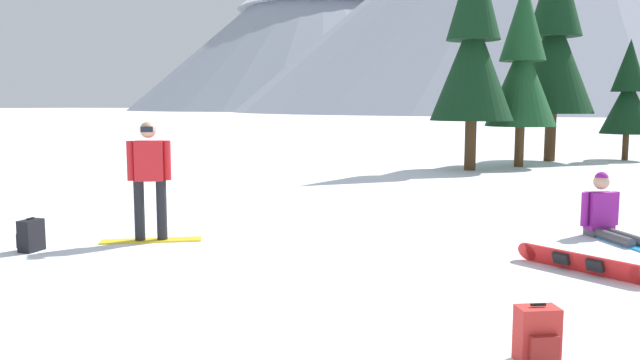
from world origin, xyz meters
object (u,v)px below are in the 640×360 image
pine_tree_short (628,94)px  loose_snowboard_near_left (579,262)px  snowboarder_background (607,216)px  pine_tree_leaning (473,46)px  snowboarder_midground (150,178)px  backpack_black (31,236)px  pine_tree_twin (522,66)px  backpack_red (538,335)px  pine_tree_young (554,42)px

pine_tree_short → loose_snowboard_near_left: bearing=-93.7°
snowboarder_background → pine_tree_leaning: 10.74m
snowboarder_midground → pine_tree_short: size_ratio=0.40×
backpack_black → loose_snowboard_near_left: bearing=14.3°
pine_tree_leaning → pine_tree_short: bearing=52.6°
pine_tree_twin → snowboarder_background: bearing=-77.6°
pine_tree_leaning → pine_tree_twin: bearing=54.6°
snowboarder_midground → backpack_red: (5.63, -2.41, -0.73)m
snowboarder_background → backpack_red: (-0.56, -5.35, -0.13)m
snowboarder_midground → snowboarder_background: size_ratio=1.06×
snowboarder_background → pine_tree_leaning: pine_tree_leaning is taller
pine_tree_leaning → loose_snowboard_near_left: bearing=-73.8°
backpack_black → pine_tree_leaning: pine_tree_leaning is taller
pine_tree_leaning → pine_tree_short: 7.68m
pine_tree_short → backpack_red: bearing=-93.8°
snowboarder_background → backpack_black: size_ratio=3.55×
backpack_black → pine_tree_leaning: 14.48m
snowboarder_background → backpack_black: bearing=-150.6°
snowboarder_midground → backpack_red: size_ratio=3.75×
snowboarder_background → pine_tree_short: bearing=86.9°
snowboarder_background → pine_tree_twin: (-2.48, 11.24, 2.94)m
backpack_red → pine_tree_short: pine_tree_short is taller
loose_snowboard_near_left → pine_tree_young: 16.80m
loose_snowboard_near_left → pine_tree_young: pine_tree_young is taller
loose_snowboard_near_left → backpack_black: size_ratio=3.31×
snowboarder_midground → loose_snowboard_near_left: size_ratio=1.13×
backpack_black → pine_tree_short: 21.31m
pine_tree_young → pine_tree_leaning: bearing=-114.8°
pine_tree_leaning → pine_tree_short: (4.58, 6.00, -1.40)m
pine_tree_leaning → snowboarder_midground: bearing=-101.1°
backpack_black → pine_tree_young: (5.61, 18.01, 4.02)m
snowboarder_background → pine_tree_young: (-1.70, 13.89, 3.89)m
snowboarder_background → backpack_red: bearing=-96.0°
backpack_red → pine_tree_twin: pine_tree_twin is taller
backpack_black → backpack_red: (6.75, -1.23, 0.00)m
backpack_red → pine_tree_twin: size_ratio=0.08×
snowboarder_midground → backpack_black: bearing=-133.5°
snowboarder_midground → backpack_black: snowboarder_midground is taller
snowboarder_background → pine_tree_young: pine_tree_young is taller
pine_tree_leaning → backpack_red: bearing=-77.8°
snowboarder_background → pine_tree_twin: 11.88m
pine_tree_twin → pine_tree_leaning: 2.25m
loose_snowboard_near_left → snowboarder_midground: bearing=-174.2°
loose_snowboard_near_left → pine_tree_young: size_ratio=0.20×
backpack_red → pine_tree_twin: bearing=96.6°
pine_tree_young → pine_tree_short: pine_tree_young is taller
loose_snowboard_near_left → backpack_black: backpack_black is taller
snowboarder_midground → pine_tree_short: (7.02, 18.39, 1.46)m
pine_tree_young → snowboarder_background: bearing=-83.0°
loose_snowboard_near_left → pine_tree_leaning: pine_tree_leaning is taller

